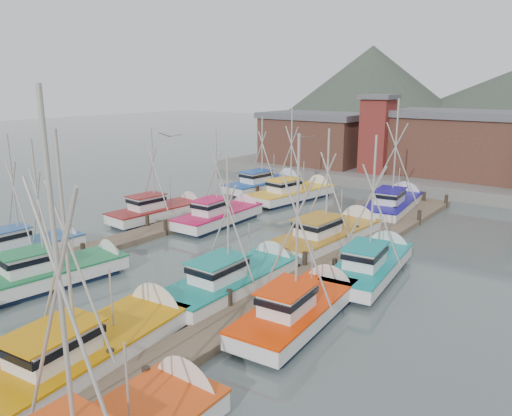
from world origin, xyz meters
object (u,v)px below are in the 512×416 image
Objects in this scene: lookout_tower at (377,133)px; boat_4 at (58,272)px; boat_1 at (93,347)px; boat_8 at (223,215)px; boat_12 at (296,193)px.

boat_4 is (-2.08, -37.92, -4.87)m from lookout_tower.
lookout_tower reaches higher than boat_4.
boat_1 is 20.96m from boat_8.
boat_1 is 1.04× the size of boat_12.
boat_12 is at bearing 98.93° from boat_4.
boat_4 is (-8.60, 3.83, -0.01)m from boat_1.
boat_12 is (0.20, 10.59, 0.00)m from boat_8.
boat_1 is (6.52, -41.75, -4.86)m from lookout_tower.
boat_4 is 0.91× the size of boat_12.
lookout_tower is 0.95× the size of boat_8.
boat_8 is at bearing -82.71° from boat_12.
boat_12 is (-2.57, -12.37, -4.87)m from lookout_tower.
lookout_tower is 13.54m from boat_12.
lookout_tower is 42.54m from boat_1.
lookout_tower is 0.80× the size of boat_1.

